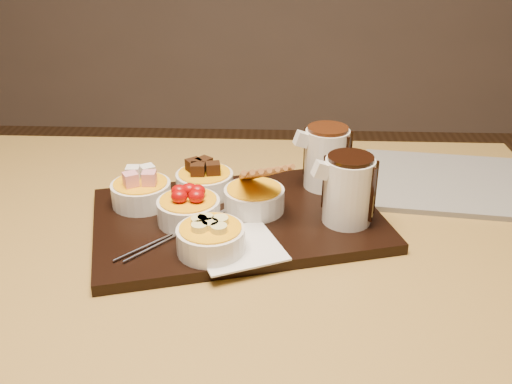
{
  "coord_description": "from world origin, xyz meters",
  "views": [
    {
      "loc": [
        0.1,
        -0.8,
        1.22
      ],
      "look_at": [
        0.07,
        0.01,
        0.81
      ],
      "focal_mm": 40.0,
      "sensor_mm": 36.0,
      "label": 1
    }
  ],
  "objects_px": {
    "pitcher_dark_chocolate": "(348,191)",
    "newspaper": "(455,183)",
    "pitcher_milk_chocolate": "(326,159)",
    "dining_table": "(217,278)",
    "bowl_strawberries": "(189,211)",
    "serving_board": "(238,219)"
  },
  "relations": [
    {
      "from": "pitcher_dark_chocolate",
      "to": "newspaper",
      "type": "height_order",
      "value": "pitcher_dark_chocolate"
    },
    {
      "from": "pitcher_milk_chocolate",
      "to": "newspaper",
      "type": "distance_m",
      "value": 0.26
    },
    {
      "from": "dining_table",
      "to": "pitcher_dark_chocolate",
      "type": "distance_m",
      "value": 0.27
    },
    {
      "from": "newspaper",
      "to": "pitcher_milk_chocolate",
      "type": "bearing_deg",
      "value": -161.45
    },
    {
      "from": "bowl_strawberries",
      "to": "newspaper",
      "type": "bearing_deg",
      "value": 22.02
    },
    {
      "from": "serving_board",
      "to": "pitcher_milk_chocolate",
      "type": "distance_m",
      "value": 0.2
    },
    {
      "from": "serving_board",
      "to": "newspaper",
      "type": "height_order",
      "value": "serving_board"
    },
    {
      "from": "serving_board",
      "to": "bowl_strawberries",
      "type": "xyz_separation_m",
      "value": [
        -0.08,
        -0.03,
        0.03
      ]
    },
    {
      "from": "serving_board",
      "to": "newspaper",
      "type": "xyz_separation_m",
      "value": [
        0.4,
        0.16,
        -0.0
      ]
    },
    {
      "from": "bowl_strawberries",
      "to": "pitcher_milk_chocolate",
      "type": "height_order",
      "value": "pitcher_milk_chocolate"
    },
    {
      "from": "dining_table",
      "to": "pitcher_milk_chocolate",
      "type": "height_order",
      "value": "pitcher_milk_chocolate"
    },
    {
      "from": "dining_table",
      "to": "pitcher_milk_chocolate",
      "type": "relative_size",
      "value": 11.29
    },
    {
      "from": "pitcher_milk_chocolate",
      "to": "serving_board",
      "type": "bearing_deg",
      "value": -158.2
    },
    {
      "from": "bowl_strawberries",
      "to": "pitcher_dark_chocolate",
      "type": "bearing_deg",
      "value": 3.11
    },
    {
      "from": "pitcher_dark_chocolate",
      "to": "pitcher_milk_chocolate",
      "type": "relative_size",
      "value": 1.0
    },
    {
      "from": "serving_board",
      "to": "bowl_strawberries",
      "type": "height_order",
      "value": "bowl_strawberries"
    },
    {
      "from": "serving_board",
      "to": "pitcher_milk_chocolate",
      "type": "xyz_separation_m",
      "value": [
        0.15,
        0.11,
        0.06
      ]
    },
    {
      "from": "bowl_strawberries",
      "to": "newspaper",
      "type": "relative_size",
      "value": 0.31
    },
    {
      "from": "bowl_strawberries",
      "to": "pitcher_dark_chocolate",
      "type": "relative_size",
      "value": 0.94
    },
    {
      "from": "bowl_strawberries",
      "to": "serving_board",
      "type": "bearing_deg",
      "value": 19.34
    },
    {
      "from": "bowl_strawberries",
      "to": "pitcher_milk_chocolate",
      "type": "xyz_separation_m",
      "value": [
        0.23,
        0.14,
        0.03
      ]
    },
    {
      "from": "serving_board",
      "to": "pitcher_dark_chocolate",
      "type": "xyz_separation_m",
      "value": [
        0.18,
        -0.01,
        0.06
      ]
    }
  ]
}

